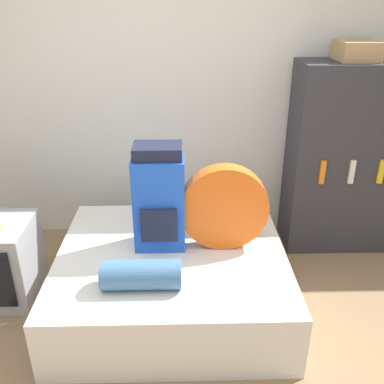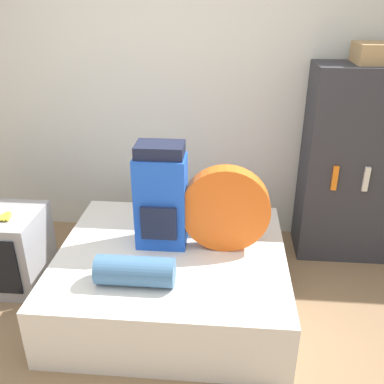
% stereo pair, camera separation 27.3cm
% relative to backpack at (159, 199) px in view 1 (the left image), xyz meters
% --- Properties ---
extents(ground_plane, '(16.00, 16.00, 0.00)m').
position_rel_backpack_xyz_m(ground_plane, '(-0.01, -0.79, -0.79)').
color(ground_plane, '#846647').
extents(wall_back, '(8.00, 0.05, 2.60)m').
position_rel_backpack_xyz_m(wall_back, '(-0.01, 0.99, 0.51)').
color(wall_back, silver).
rests_on(wall_back, ground_plane).
extents(bed, '(1.55, 1.41, 0.43)m').
position_rel_backpack_xyz_m(bed, '(0.08, -0.10, -0.57)').
color(bed, silver).
rests_on(bed, ground_plane).
extents(backpack, '(0.34, 0.27, 0.73)m').
position_rel_backpack_xyz_m(backpack, '(0.00, 0.00, 0.00)').
color(backpack, blue).
rests_on(backpack, bed).
extents(tent_bag, '(0.59, 0.12, 0.59)m').
position_rel_backpack_xyz_m(tent_bag, '(0.44, -0.02, -0.06)').
color(tent_bag, '#E05B19').
rests_on(tent_bag, bed).
extents(sleeping_roll, '(0.48, 0.18, 0.18)m').
position_rel_backpack_xyz_m(sleeping_roll, '(-0.09, -0.48, -0.26)').
color(sleeping_roll, '#3D668E').
rests_on(sleeping_roll, bed).
extents(bookshelf, '(0.87, 0.45, 1.57)m').
position_rel_backpack_xyz_m(bookshelf, '(1.48, 0.71, -0.00)').
color(bookshelf, '#2D2D33').
rests_on(bookshelf, ground_plane).
extents(cardboard_box, '(0.29, 0.32, 0.14)m').
position_rel_backpack_xyz_m(cardboard_box, '(1.47, 0.74, 0.85)').
color(cardboard_box, '#A88456').
rests_on(cardboard_box, bookshelf).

